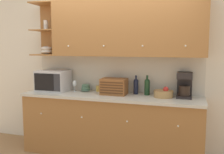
% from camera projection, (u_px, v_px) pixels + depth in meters
% --- Properties ---
extents(ground_plane, '(24.00, 24.00, 0.00)m').
position_uv_depth(ground_plane, '(116.00, 147.00, 4.14)').
color(ground_plane, '#9E754C').
extents(wall_back, '(5.09, 0.06, 2.60)m').
position_uv_depth(wall_back, '(116.00, 69.00, 4.01)').
color(wall_back, silver).
rests_on(wall_back, ground_plane).
extents(counter_unit, '(2.71, 0.62, 0.94)m').
position_uv_depth(counter_unit, '(110.00, 125.00, 3.80)').
color(counter_unit, '#A36B38').
rests_on(counter_unit, ground_plane).
extents(backsplash_panel, '(2.69, 0.01, 0.58)m').
position_uv_depth(backsplash_panel, '(116.00, 74.00, 3.98)').
color(backsplash_panel, beige).
rests_on(backsplash_panel, counter_unit).
extents(upper_cabinets, '(2.69, 0.38, 0.84)m').
position_uv_depth(upper_cabinets, '(124.00, 28.00, 3.68)').
color(upper_cabinets, '#A36B38').
rests_on(upper_cabinets, backsplash_panel).
extents(microwave, '(0.49, 0.38, 0.34)m').
position_uv_depth(microwave, '(53.00, 81.00, 4.06)').
color(microwave, silver).
rests_on(microwave, counter_unit).
extents(wine_glass, '(0.07, 0.07, 0.18)m').
position_uv_depth(wine_glass, '(75.00, 84.00, 4.01)').
color(wine_glass, silver).
rests_on(wine_glass, counter_unit).
extents(bowl_stack_on_counter, '(0.15, 0.15, 0.12)m').
position_uv_depth(bowl_stack_on_counter, '(86.00, 88.00, 4.04)').
color(bowl_stack_on_counter, slate).
rests_on(bowl_stack_on_counter, counter_unit).
extents(mug, '(0.09, 0.08, 0.09)m').
position_uv_depth(mug, '(99.00, 89.00, 4.04)').
color(mug, gold).
rests_on(mug, counter_unit).
extents(bread_box, '(0.38, 0.27, 0.24)m').
position_uv_depth(bread_box, '(114.00, 86.00, 3.76)').
color(bread_box, brown).
rests_on(bread_box, counter_unit).
extents(wine_bottle, '(0.07, 0.07, 0.29)m').
position_uv_depth(wine_bottle, '(136.00, 86.00, 3.80)').
color(wine_bottle, black).
rests_on(wine_bottle, counter_unit).
extents(second_wine_bottle, '(0.08, 0.08, 0.30)m').
position_uv_depth(second_wine_bottle, '(147.00, 86.00, 3.72)').
color(second_wine_bottle, '#19381E').
rests_on(second_wine_bottle, counter_unit).
extents(fruit_basket, '(0.28, 0.28, 0.16)m').
position_uv_depth(fruit_basket, '(164.00, 94.00, 3.57)').
color(fruit_basket, '#A87F4C').
rests_on(fruit_basket, counter_unit).
extents(coffee_maker, '(0.21, 0.28, 0.36)m').
position_uv_depth(coffee_maker, '(184.00, 84.00, 3.55)').
color(coffee_maker, black).
rests_on(coffee_maker, counter_unit).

